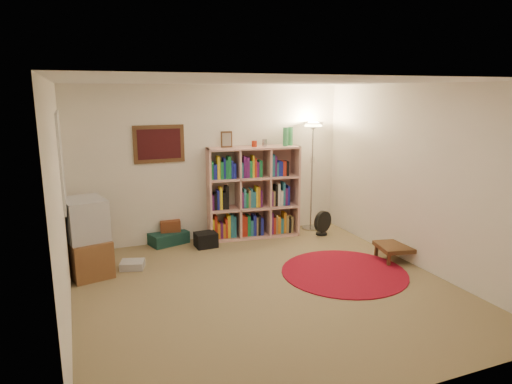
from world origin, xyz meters
The scene contains 11 objects.
room centered at (-0.05, 0.05, 1.26)m, with size 4.54×4.54×2.54m.
bookshelf centered at (0.60, 2.04, 0.73)m, with size 1.55×0.60×1.82m.
floor_lamp centered at (1.72, 2.02, 1.57)m, with size 0.42×0.42×1.89m.
floor_fan centered at (1.74, 1.64, 0.21)m, with size 0.37×0.25×0.42m.
tv_stand centered at (-2.01, 1.35, 0.50)m, with size 0.64×0.80×1.03m.
dvd_box centered at (-1.45, 1.32, 0.05)m, with size 0.37×0.34×0.10m.
suitcase centered at (-0.78, 2.18, 0.09)m, with size 0.67×0.53×0.19m.
wicker_basket centered at (-0.73, 2.23, 0.28)m, with size 0.34×0.26×0.18m.
duffel_bag centered at (-0.26, 1.80, 0.11)m, with size 0.34×0.29×0.23m.
red_rug centered at (1.18, 0.08, 0.01)m, with size 1.69×1.69×0.01m.
side_table centered at (2.12, 0.21, 0.19)m, with size 0.60×0.60×0.23m.
Camera 1 is at (-2.09, -4.82, 2.40)m, focal length 32.00 mm.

